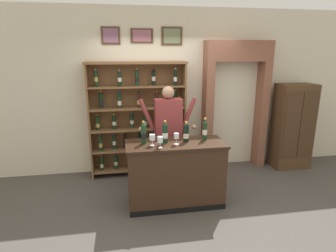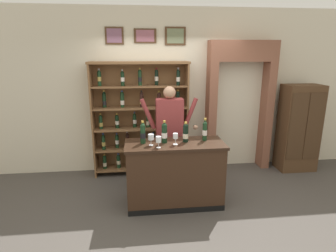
% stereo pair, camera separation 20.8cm
% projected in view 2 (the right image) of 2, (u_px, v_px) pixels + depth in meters
% --- Properties ---
extents(ground_plane, '(14.00, 14.00, 0.02)m').
position_uv_depth(ground_plane, '(179.00, 203.00, 4.24)').
color(ground_plane, '#47423D').
extents(back_wall, '(12.00, 0.19, 3.00)m').
position_uv_depth(back_wall, '(168.00, 91.00, 5.26)').
color(back_wall, beige).
rests_on(back_wall, ground).
extents(wine_shelf, '(1.75, 0.37, 2.07)m').
position_uv_depth(wine_shelf, '(141.00, 117.00, 5.07)').
color(wine_shelf, brown).
rests_on(wine_shelf, ground).
extents(archway_doorway, '(1.25, 0.45, 2.43)m').
position_uv_depth(archway_doorway, '(238.00, 97.00, 5.30)').
color(archway_doorway, brown).
rests_on(archway_doorway, ground).
extents(side_cabinet, '(0.69, 0.45, 1.65)m').
position_uv_depth(side_cabinet, '(299.00, 128.00, 5.28)').
color(side_cabinet, '#4C331E').
rests_on(side_cabinet, ground).
extents(tasting_counter, '(1.43, 0.60, 0.96)m').
position_uv_depth(tasting_counter, '(175.00, 174.00, 4.11)').
color(tasting_counter, '#382316').
rests_on(tasting_counter, ground).
extents(shopkeeper, '(0.96, 0.22, 1.70)m').
position_uv_depth(shopkeeper, '(169.00, 125.00, 4.56)').
color(shopkeeper, '#2D3347').
rests_on(shopkeeper, ground).
extents(tasting_bottle_grappa, '(0.08, 0.08, 0.33)m').
position_uv_depth(tasting_bottle_grappa, '(143.00, 133.00, 3.94)').
color(tasting_bottle_grappa, '#19381E').
rests_on(tasting_bottle_grappa, tasting_counter).
extents(tasting_bottle_vin_santo, '(0.08, 0.08, 0.33)m').
position_uv_depth(tasting_bottle_vin_santo, '(164.00, 133.00, 3.96)').
color(tasting_bottle_vin_santo, black).
rests_on(tasting_bottle_vin_santo, tasting_counter).
extents(tasting_bottle_brunello, '(0.08, 0.08, 0.30)m').
position_uv_depth(tasting_bottle_brunello, '(186.00, 133.00, 4.00)').
color(tasting_bottle_brunello, black).
rests_on(tasting_bottle_brunello, tasting_counter).
extents(tasting_bottle_bianco, '(0.07, 0.07, 0.33)m').
position_uv_depth(tasting_bottle_bianco, '(205.00, 130.00, 4.07)').
color(tasting_bottle_bianco, '#19381E').
rests_on(tasting_bottle_bianco, tasting_counter).
extents(wine_glass_center, '(0.07, 0.07, 0.16)m').
position_uv_depth(wine_glass_center, '(175.00, 136.00, 3.89)').
color(wine_glass_center, silver).
rests_on(wine_glass_center, tasting_counter).
extents(wine_glass_right, '(0.07, 0.07, 0.16)m').
position_uv_depth(wine_glass_right, '(158.00, 140.00, 3.76)').
color(wine_glass_right, silver).
rests_on(wine_glass_right, tasting_counter).
extents(wine_glass_spare, '(0.08, 0.08, 0.16)m').
position_uv_depth(wine_glass_spare, '(151.00, 137.00, 3.85)').
color(wine_glass_spare, silver).
rests_on(wine_glass_spare, tasting_counter).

